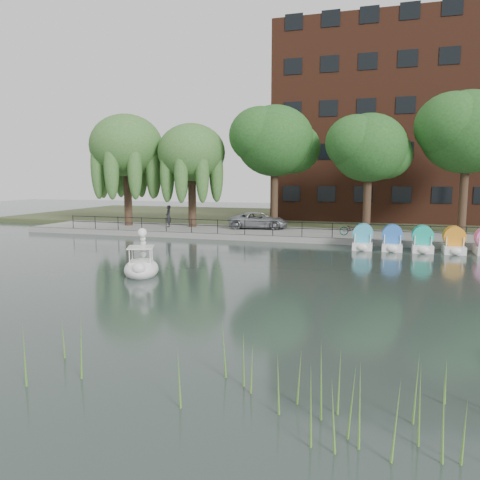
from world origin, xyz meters
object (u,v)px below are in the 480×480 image
at_px(minivan, 259,219).
at_px(swan_boat, 141,265).
at_px(pedestrian, 168,215).
at_px(bicycle, 353,228).

distance_m(minivan, swan_boat, 16.46).
xyz_separation_m(pedestrian, swan_boat, (6.14, -15.52, -0.94)).
distance_m(bicycle, swan_boat, 16.38).
bearing_deg(pedestrian, bicycle, 62.89).
height_order(bicycle, pedestrian, pedestrian).
relative_size(pedestrian, swan_boat, 0.71).
height_order(minivan, swan_boat, swan_boat).
xyz_separation_m(minivan, swan_boat, (-1.08, -16.41, -0.69)).
height_order(bicycle, swan_boat, swan_boat).
bearing_deg(bicycle, pedestrian, 85.11).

